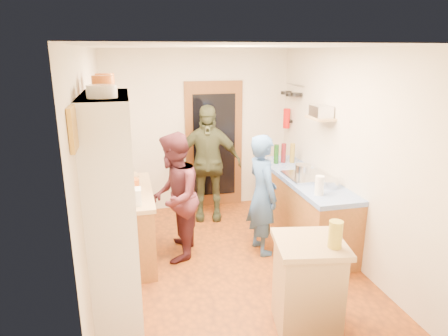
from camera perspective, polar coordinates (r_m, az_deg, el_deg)
name	(u,v)px	position (r m, az deg, el deg)	size (l,w,h in m)	color
floor	(228,262)	(5.17, 0.64, -13.34)	(3.00, 4.00, 0.02)	#94440F
ceiling	(229,46)	(4.50, 0.75, 17.09)	(3.00, 4.00, 0.02)	silver
wall_back	(198,131)	(6.58, -3.67, 5.33)	(3.00, 0.02, 2.60)	beige
wall_front	(300,237)	(2.88, 10.80, -9.67)	(3.00, 0.02, 2.60)	beige
wall_left	(94,171)	(4.55, -18.08, -0.46)	(0.02, 4.00, 2.60)	beige
wall_right	(345,155)	(5.24, 16.92, 1.80)	(0.02, 4.00, 2.60)	beige
door_frame	(214,145)	(6.64, -1.45, 3.26)	(0.95, 0.06, 2.10)	brown
door_glass	(214,146)	(6.61, -1.38, 3.19)	(0.70, 0.02, 1.70)	black
hutch_body	(114,215)	(3.84, -15.46, -6.46)	(0.40, 1.20, 2.20)	white
hutch_top_shelf	(104,97)	(3.58, -16.77, 9.73)	(0.40, 1.14, 0.04)	white
plate_stack	(102,91)	(3.31, -17.06, 10.44)	(0.24, 0.24, 0.10)	white
orange_pot_a	(103,85)	(3.63, -16.85, 11.34)	(0.19, 0.19, 0.15)	orange
orange_pot_b	(105,82)	(3.95, -16.65, 11.71)	(0.17, 0.17, 0.15)	orange
left_counter_base	(128,226)	(5.25, -13.52, -8.02)	(0.60, 1.40, 0.85)	#9E5B28
left_counter_top	(126,192)	(5.09, -13.86, -3.39)	(0.64, 1.44, 0.05)	tan
toaster	(130,197)	(4.56, -13.29, -4.08)	(0.25, 0.17, 0.19)	white
kettle	(121,189)	(4.86, -14.52, -2.97)	(0.15, 0.15, 0.17)	white
orange_bowl	(132,182)	(5.23, -13.04, -2.02)	(0.19, 0.19, 0.09)	orange
chopping_board	(127,176)	(5.63, -13.72, -1.06)	(0.30, 0.22, 0.03)	tan
right_counter_base	(302,208)	(5.78, 11.05, -5.60)	(0.60, 2.20, 0.84)	#9E5B28
right_counter_top	(304,178)	(5.63, 11.30, -1.35)	(0.62, 2.22, 0.06)	#073CB6
hob	(307,176)	(5.52, 11.81, -1.19)	(0.55, 0.58, 0.04)	silver
pot_on_hob	(303,170)	(5.51, 11.21, -0.22)	(0.21, 0.21, 0.14)	silver
bottle_a	(276,154)	(6.13, 7.48, 1.98)	(0.07, 0.07, 0.29)	#143F14
bottle_b	(284,153)	(6.20, 8.50, 2.14)	(0.07, 0.07, 0.30)	#591419
bottle_c	(292,153)	(6.22, 9.74, 2.12)	(0.08, 0.08, 0.30)	olive
paper_towel	(319,185)	(4.88, 13.48, -2.44)	(0.11, 0.11, 0.23)	white
mixing_bowl	(328,183)	(5.22, 14.69, -2.09)	(0.25, 0.25, 0.10)	silver
island_base	(307,288)	(3.96, 11.80, -16.43)	(0.55, 0.55, 0.86)	tan
island_top	(310,244)	(3.73, 12.21, -10.54)	(0.62, 0.62, 0.05)	tan
cutting_board	(303,240)	(3.76, 11.27, -10.11)	(0.35, 0.28, 0.02)	white
oil_jar	(335,234)	(3.62, 15.63, -9.11)	(0.12, 0.12, 0.24)	#AD9E2D
pan_rail	(295,85)	(6.44, 10.17, 11.62)	(0.02, 0.02, 0.65)	silver
pan_hang_a	(296,94)	(6.27, 10.25, 10.29)	(0.18, 0.18, 0.05)	black
pan_hang_b	(291,95)	(6.45, 9.52, 10.32)	(0.16, 0.16, 0.05)	black
pan_hang_c	(286,93)	(6.63, 8.84, 10.59)	(0.17, 0.17, 0.05)	black
wall_shelf	(321,118)	(5.48, 13.63, 6.94)	(0.26, 0.42, 0.03)	tan
radio	(321,111)	(5.46, 13.69, 7.87)	(0.22, 0.30, 0.15)	silver
ext_bracket	(290,121)	(6.67, 9.39, 6.61)	(0.06, 0.10, 0.04)	black
fire_extinguisher	(287,118)	(6.64, 8.93, 7.03)	(0.11, 0.11, 0.32)	red
picture_frame	(73,129)	(2.87, -20.79, 5.26)	(0.03, 0.25, 0.30)	gold
person_hob	(265,195)	(5.13, 5.92, -3.87)	(0.57, 0.38, 1.57)	#315490
person_left	(177,196)	(5.03, -6.71, -4.02)	(0.79, 0.61, 1.62)	#401B22
person_back	(208,163)	(6.13, -2.33, 0.69)	(1.05, 0.44, 1.80)	#333722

